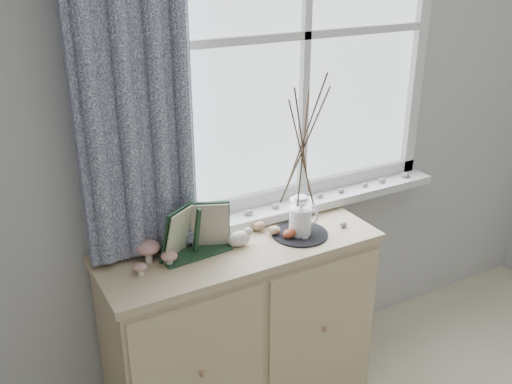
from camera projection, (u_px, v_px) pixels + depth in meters
sideboard at (241, 328)px, 2.56m from camera, size 1.20×0.45×0.85m
botanical_book at (198, 232)px, 2.25m from camera, size 0.34×0.16×0.23m
toadstool_cluster at (152, 252)px, 2.23m from camera, size 0.18×0.15×0.09m
wooden_eggs at (274, 230)px, 2.46m from camera, size 0.13×0.17×0.06m
songbird_figurine at (239, 238)px, 2.37m from camera, size 0.14×0.07×0.07m
crocheted_doily at (300, 234)px, 2.47m from camera, size 0.24×0.24×0.01m
twig_pitcher at (303, 143)px, 2.31m from camera, size 0.33×0.33×0.73m
sideboard_pebbles at (301, 227)px, 2.52m from camera, size 0.33×0.23×0.02m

